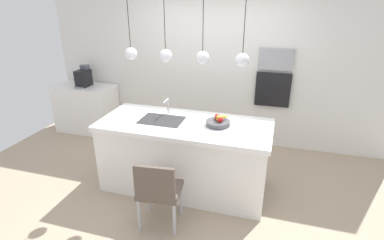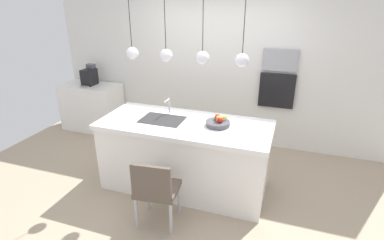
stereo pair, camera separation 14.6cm
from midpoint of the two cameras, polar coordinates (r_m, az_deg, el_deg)
The scene contains 15 objects.
floor at distance 4.30m, azimuth -0.29°, elevation -12.23°, with size 6.60×6.60×0.00m, color tan.
back_wall at distance 5.25m, azimuth 5.71°, elevation 9.73°, with size 6.00×0.10×2.60m, color silver.
kitchen_island at distance 4.05m, azimuth -0.31°, elevation -6.67°, with size 2.21×0.94×0.95m.
sink_basin at distance 3.95m, azimuth -4.61°, elevation 0.01°, with size 0.56×0.40×0.02m, color #2D2D30.
faucet at distance 4.08m, azimuth -3.49°, elevation 3.01°, with size 0.02×0.17×0.22m.
fruit_bowl at distance 3.75m, azimuth 6.10°, elevation -0.40°, with size 0.30×0.30×0.15m.
side_counter at distance 6.17m, azimuth -17.72°, elevation 2.42°, with size 1.10×0.60×0.89m, color white.
coffee_machine at distance 5.99m, azimuth -18.23°, elevation 7.84°, with size 0.20×0.35×0.38m.
microwave at distance 5.00m, azimuth 17.20°, elevation 10.84°, with size 0.54×0.08×0.34m, color #9E9EA3.
oven at distance 5.12m, azimuth 16.57°, elevation 5.37°, with size 0.56×0.08×0.56m, color black.
chair_near at distance 3.40m, azimuth -5.65°, elevation -12.85°, with size 0.50×0.46×0.85m.
pendant_light_left at distance 3.87m, azimuth -10.18°, elevation 12.39°, with size 0.16×0.16×0.76m.
pendant_light_center_left at distance 3.67m, azimuth -3.78°, elevation 12.16°, with size 0.16×0.16×0.76m.
pendant_light_center_right at distance 3.53m, azimuth 3.22°, elevation 11.74°, with size 0.16×0.16×0.76m.
pendant_light_right at distance 3.43m, azimuth 10.70°, elevation 11.10°, with size 0.16×0.16×0.76m.
Camera 2 is at (1.24, -3.31, 2.45)m, focal length 28.12 mm.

